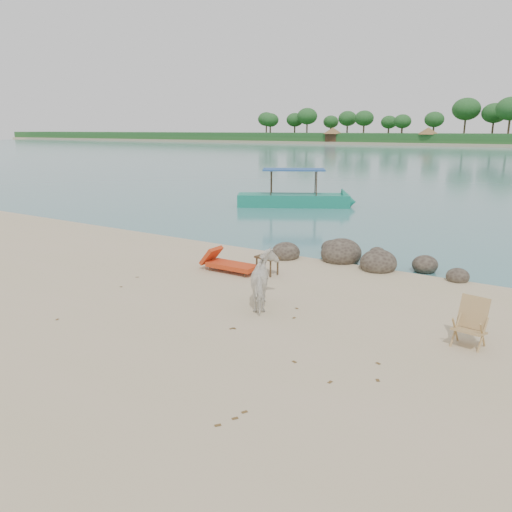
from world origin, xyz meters
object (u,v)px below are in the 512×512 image
Objects in this scene: boulders at (353,258)px; lounge_chair at (232,264)px; side_table at (267,266)px; deck_chair at (470,325)px; boat_near at (294,175)px; cow at (265,282)px.

boulders is 4.00m from lounge_chair.
boulders reaches higher than side_table.
lounge_chair is at bearing 174.71° from deck_chair.
boulders is at bearing 48.77° from lounge_chair.
deck_chair is at bearing -47.57° from boulders.
side_table is at bearing 169.26° from deck_chair.
lounge_chair is at bearing -150.47° from side_table.
lounge_chair is 14.09m from boat_near.
boat_near reaches higher than boulders.
boulders is 9.26× the size of side_table.
boat_near is (-12.08, 14.85, 1.22)m from deck_chair.
side_table is at bearing 19.74° from lounge_chair.
lounge_chair is 7.23m from deck_chair.
lounge_chair is (-1.01, -0.37, 0.02)m from side_table.
deck_chair is (5.99, -2.15, 0.21)m from side_table.
cow reaches higher than boulders.
side_table is at bearing -92.26° from cow.
side_table is 0.10× the size of boat_near.
deck_chair reaches higher than side_table.
boulders is at bearing 141.40° from deck_chair.
boulders is 12.77m from boat_near.
cow is 1.63× the size of deck_chair.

